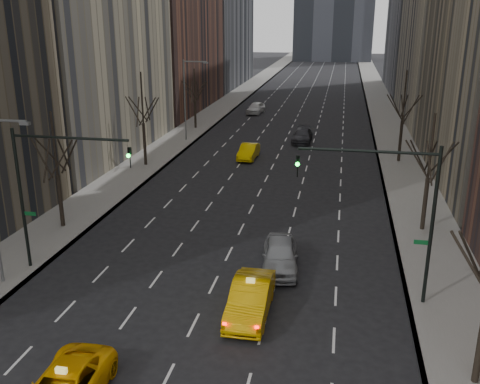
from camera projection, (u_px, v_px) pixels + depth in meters
The scene contains 15 objects.
sidewalk_left at pixel (224, 106), 84.98m from camera, with size 4.50×320.00×0.15m, color slate.
sidewalk_right at pixel (383, 111), 80.60m from camera, with size 4.50×320.00×0.15m, color slate.
tree_lw_b at pixel (58, 175), 35.33m from camera, with size 3.36×3.50×7.82m.
tree_lw_c at pixel (144, 124), 50.14m from camera, with size 3.36×3.50×8.74m.
tree_lw_d at pixel (195, 101), 67.06m from camera, with size 3.36×3.50×7.36m.
tree_rw_b at pixel (428, 178), 34.76m from camera, with size 3.36×3.50×7.82m.
tree_rw_c at pixel (402, 122), 51.43m from camera, with size 3.36×3.50×8.74m.
traffic_mast_left at pixel (47, 178), 28.65m from camera, with size 6.69×0.39×8.00m.
traffic_mast_right at pixel (398, 199), 25.39m from camera, with size 6.69×0.39×8.00m.
streetlight_far at pixel (188, 92), 59.68m from camera, with size 2.83×0.22×9.00m.
taxi_sedan at pixel (250, 298), 25.66m from camera, with size 1.81×5.19×1.71m, color #D99E04.
silver_sedan_ahead at pixel (280, 255), 30.33m from camera, with size 2.00×4.98×1.70m, color gray.
far_taxi at pixel (249, 152), 53.74m from camera, with size 1.57×4.51×1.49m, color #EDC204.
far_suv_grey at pixel (302, 136), 60.82m from camera, with size 2.09×5.14×1.49m, color #2C2C31.
far_car_white at pixel (256, 108), 78.52m from camera, with size 1.94×4.83×1.65m, color white.
Camera 1 is at (6.25, -12.99, 13.80)m, focal length 40.00 mm.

